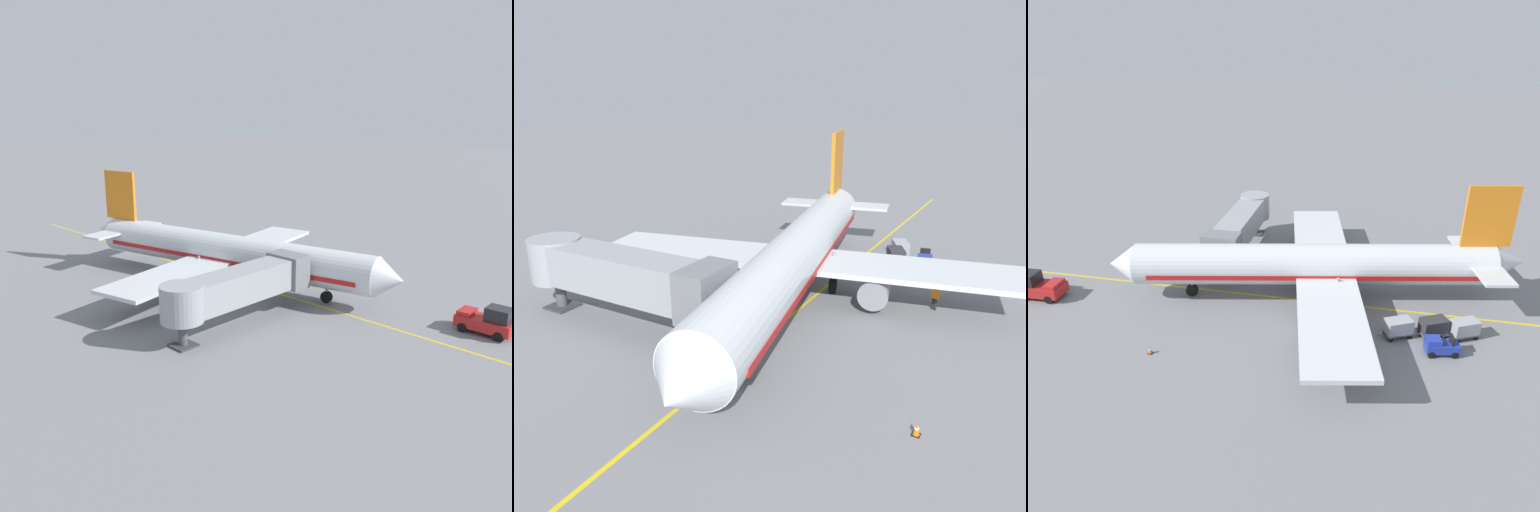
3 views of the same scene
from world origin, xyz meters
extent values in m
plane|color=slate|center=(0.00, 0.00, 0.00)|extent=(400.00, 400.00, 0.00)
cube|color=gold|center=(0.00, 0.00, 0.00)|extent=(0.24, 80.00, 0.01)
cylinder|color=silver|center=(1.00, 1.23, 3.29)|extent=(10.02, 32.09, 3.70)
cube|color=red|center=(1.00, 1.23, 2.82)|extent=(9.54, 29.59, 0.44)
cone|color=silver|center=(-2.44, 18.08, 3.29)|extent=(4.03, 3.08, 3.63)
cone|color=silver|center=(4.48, -15.82, 3.58)|extent=(3.64, 3.37, 3.14)
cube|color=black|center=(-2.08, 16.32, 3.93)|extent=(2.94, 1.63, 0.60)
cube|color=silver|center=(1.20, 0.25, 2.64)|extent=(30.43, 11.09, 0.36)
cylinder|color=gray|center=(-4.35, -0.06, 1.39)|extent=(2.60, 3.54, 2.00)
cylinder|color=gray|center=(6.43, 2.13, 1.39)|extent=(2.60, 3.54, 2.00)
cube|color=orange|center=(4.00, -13.47, 7.88)|extent=(1.19, 4.38, 5.50)
cube|color=silver|center=(3.96, -13.27, 3.84)|extent=(10.32, 4.55, 0.24)
cylinder|color=black|center=(-1.24, 12.21, 0.55)|extent=(0.66, 1.17, 1.10)
cylinder|color=gray|center=(-1.24, 12.21, 2.10)|extent=(0.24, 0.24, 2.00)
cylinder|color=black|center=(-0.85, -1.19, 0.55)|extent=(0.66, 1.17, 1.10)
cylinder|color=gray|center=(-0.85, -1.19, 2.10)|extent=(0.24, 0.24, 2.00)
cylinder|color=black|center=(3.65, -0.27, 0.55)|extent=(0.66, 1.17, 1.10)
cylinder|color=gray|center=(3.65, -0.27, 2.10)|extent=(0.24, 0.24, 2.00)
cube|color=#93999E|center=(7.75, 10.26, 3.49)|extent=(13.01, 2.80, 2.60)
cube|color=slate|center=(2.05, 10.26, 3.49)|extent=(2.00, 3.50, 2.99)
cylinder|color=#93999E|center=(14.26, 10.26, 3.49)|extent=(3.36, 3.36, 2.86)
cylinder|color=#4C4C51|center=(14.26, 10.26, 1.09)|extent=(0.70, 0.70, 2.19)
cube|color=#38383A|center=(14.26, 10.26, 0.08)|extent=(1.80, 1.80, 0.16)
cube|color=#1E339E|center=(-5.56, -9.65, 0.63)|extent=(1.65, 2.68, 0.70)
cube|color=#1E339E|center=(-5.69, -8.97, 1.20)|extent=(1.20, 1.22, 0.44)
cube|color=black|center=(-5.43, -10.32, 1.30)|extent=(0.86, 0.31, 0.64)
cylinder|color=black|center=(-5.58, -9.53, 1.28)|extent=(0.13, 0.27, 0.54)
cylinder|color=black|center=(-6.25, -8.89, 0.28)|extent=(0.30, 0.59, 0.56)
cylinder|color=black|center=(-5.19, -8.69, 0.28)|extent=(0.30, 0.59, 0.56)
cylinder|color=black|center=(-5.93, -10.61, 0.28)|extent=(0.30, 0.59, 0.56)
cylinder|color=black|center=(-4.87, -10.41, 0.28)|extent=(0.30, 0.59, 0.56)
cube|color=#4C4C51|center=(-3.97, -6.42, 0.42)|extent=(2.13, 2.55, 0.12)
cube|color=#999EA3|center=(-3.97, -6.42, 1.03)|extent=(2.02, 2.42, 1.10)
cylinder|color=#4C4C51|center=(-4.60, -5.12, 0.41)|extent=(0.37, 0.66, 0.07)
cylinder|color=black|center=(-4.83, -5.92, 0.18)|extent=(0.26, 0.38, 0.36)
cylinder|color=black|center=(-3.83, -5.44, 0.18)|extent=(0.26, 0.38, 0.36)
cylinder|color=black|center=(-4.11, -7.40, 0.18)|extent=(0.26, 0.38, 0.36)
cylinder|color=black|center=(-3.11, -6.92, 0.18)|extent=(0.26, 0.38, 0.36)
cube|color=#4C4C51|center=(-3.30, -9.17, 0.42)|extent=(2.13, 2.55, 0.12)
cube|color=#2D2D33|center=(-3.30, -9.17, 1.03)|extent=(2.02, 2.42, 1.10)
cylinder|color=#4C4C51|center=(-3.93, -7.86, 0.41)|extent=(0.37, 0.66, 0.07)
cylinder|color=black|center=(-4.16, -8.67, 0.18)|extent=(0.26, 0.38, 0.36)
cylinder|color=black|center=(-3.16, -8.18, 0.18)|extent=(0.26, 0.38, 0.36)
cylinder|color=black|center=(-3.44, -10.15, 0.18)|extent=(0.26, 0.38, 0.36)
cylinder|color=black|center=(-2.44, -9.67, 0.18)|extent=(0.26, 0.38, 0.36)
cube|color=#4C4C51|center=(-3.03, -11.57, 0.42)|extent=(2.13, 2.55, 0.12)
cube|color=#999EA3|center=(-3.03, -11.57, 1.03)|extent=(2.02, 2.42, 1.10)
cylinder|color=#4C4C51|center=(-3.66, -10.26, 0.41)|extent=(0.37, 0.66, 0.07)
cylinder|color=black|center=(-3.89, -11.06, 0.18)|extent=(0.26, 0.38, 0.36)
cylinder|color=black|center=(-2.89, -10.58, 0.18)|extent=(0.26, 0.38, 0.36)
cylinder|color=black|center=(-3.17, -12.55, 0.18)|extent=(0.26, 0.38, 0.36)
cylinder|color=black|center=(-2.17, -12.07, 0.18)|extent=(0.26, 0.38, 0.36)
cylinder|color=#232328|center=(-8.10, -1.60, 0.42)|extent=(0.15, 0.15, 0.85)
cylinder|color=#232328|center=(-7.92, -1.69, 0.42)|extent=(0.15, 0.15, 0.85)
cube|color=orange|center=(-8.01, -1.65, 1.15)|extent=(0.45, 0.38, 0.60)
cylinder|color=orange|center=(-8.24, -1.53, 1.10)|extent=(0.24, 0.18, 0.57)
cylinder|color=orange|center=(-7.79, -1.76, 1.10)|extent=(0.24, 0.18, 0.57)
sphere|color=#997051|center=(-8.01, -1.65, 1.58)|extent=(0.22, 0.22, 0.22)
cube|color=red|center=(-8.01, -1.65, 1.60)|extent=(0.27, 0.19, 0.10)
cube|color=black|center=(-10.09, 12.07, 0.02)|extent=(0.36, 0.36, 0.04)
cone|color=orange|center=(-10.09, 12.07, 0.32)|extent=(0.30, 0.30, 0.55)
cylinder|color=white|center=(-10.09, 12.07, 0.34)|extent=(0.21, 0.21, 0.06)
camera|label=1|loc=(38.85, 41.78, 17.98)|focal=39.29mm
camera|label=2|loc=(-13.24, 30.53, 13.75)|focal=34.71mm
camera|label=3|loc=(-36.18, -3.86, 22.20)|focal=32.69mm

